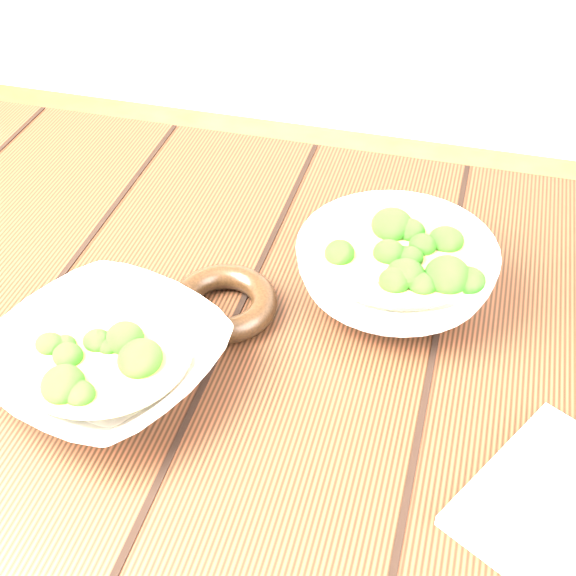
{
  "coord_description": "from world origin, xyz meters",
  "views": [
    {
      "loc": [
        0.19,
        -0.51,
        1.3
      ],
      "look_at": [
        0.03,
        0.05,
        0.8
      ],
      "focal_mm": 50.0,
      "sensor_mm": 36.0,
      "label": 1
    }
  ],
  "objects": [
    {
      "name": "table",
      "position": [
        0.0,
        0.0,
        0.63
      ],
      "size": [
        1.2,
        0.8,
        0.75
      ],
      "color": "#341A0E",
      "rests_on": "ground"
    },
    {
      "name": "soup_bowl_front",
      "position": [
        -0.11,
        -0.06,
        0.78
      ],
      "size": [
        0.26,
        0.26,
        0.06
      ],
      "color": "white",
      "rests_on": "table"
    },
    {
      "name": "soup_bowl_back",
      "position": [
        0.13,
        0.12,
        0.79
      ],
      "size": [
        0.26,
        0.26,
        0.07
      ],
      "color": "white",
      "rests_on": "table"
    },
    {
      "name": "trivet",
      "position": [
        -0.03,
        0.05,
        0.76
      ],
      "size": [
        0.13,
        0.13,
        0.03
      ],
      "primitive_type": "torus",
      "rotation": [
        0.0,
        0.0,
        -0.18
      ],
      "color": "black",
      "rests_on": "table"
    }
  ]
}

